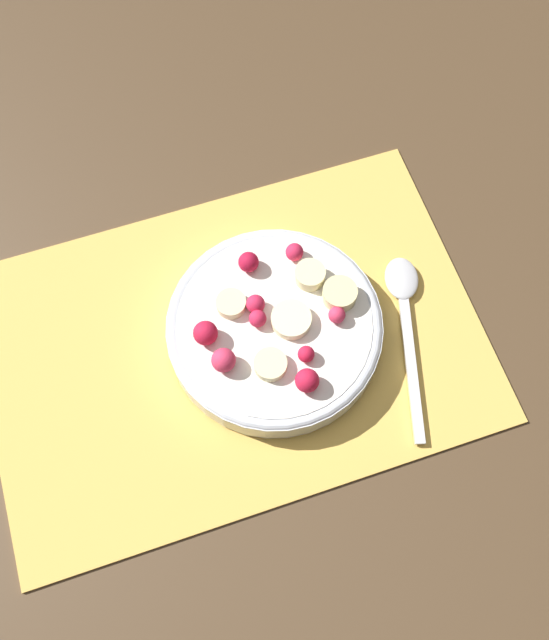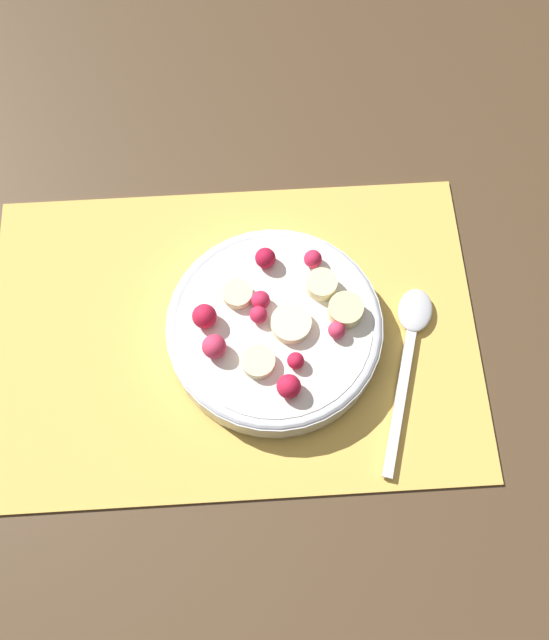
{
  "view_description": "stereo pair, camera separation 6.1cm",
  "coord_description": "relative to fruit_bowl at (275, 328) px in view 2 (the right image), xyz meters",
  "views": [
    {
      "loc": [
        -0.04,
        -0.23,
        0.61
      ],
      "look_at": [
        0.04,
        -0.01,
        0.04
      ],
      "focal_mm": 40.0,
      "sensor_mm": 36.0,
      "label": 1
    },
    {
      "loc": [
        0.02,
        -0.24,
        0.61
      ],
      "look_at": [
        0.04,
        -0.01,
        0.04
      ],
      "focal_mm": 40.0,
      "sensor_mm": 36.0,
      "label": 2
    }
  ],
  "objects": [
    {
      "name": "placemat",
      "position": [
        -0.04,
        0.01,
        -0.02
      ],
      "size": [
        0.44,
        0.3,
        0.01
      ],
      "color": "#E0B251",
      "rests_on": "ground_plane"
    },
    {
      "name": "fruit_bowl",
      "position": [
        0.0,
        0.0,
        0.0
      ],
      "size": [
        0.19,
        0.19,
        0.05
      ],
      "color": "silver",
      "rests_on": "placemat"
    },
    {
      "name": "spoon",
      "position": [
        0.12,
        -0.01,
        -0.01
      ],
      "size": [
        0.07,
        0.18,
        0.01
      ],
      "rotation": [
        0.0,
        0.0,
        7.57
      ],
      "color": "silver",
      "rests_on": "placemat"
    },
    {
      "name": "ground_plane",
      "position": [
        -0.04,
        0.01,
        -0.02
      ],
      "size": [
        3.0,
        3.0,
        0.0
      ],
      "primitive_type": "plane",
      "color": "#4C3823"
    }
  ]
}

